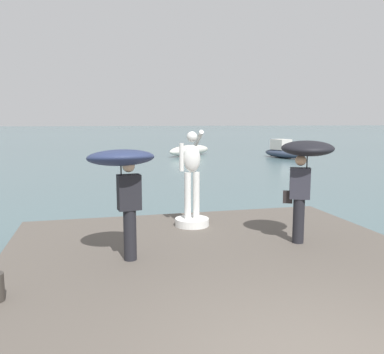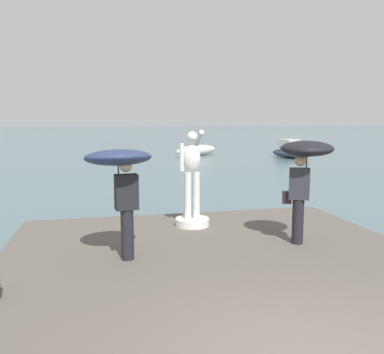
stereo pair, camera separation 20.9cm
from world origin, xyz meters
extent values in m
plane|color=#4C666B|center=(0.00, 40.00, 0.00)|extent=(400.00, 400.00, 0.00)
cube|color=#564F47|center=(0.00, 1.95, 0.20)|extent=(7.56, 9.91, 0.40)
cylinder|color=white|center=(0.05, 5.63, 0.48)|extent=(0.77, 0.77, 0.17)
cylinder|color=white|center=(-0.05, 5.63, 1.10)|extent=(0.15, 0.15, 1.06)
cylinder|color=white|center=(0.15, 5.63, 1.10)|extent=(0.15, 0.15, 1.06)
ellipsoid|color=white|center=(0.05, 5.63, 1.94)|extent=(0.38, 0.26, 0.61)
sphere|color=white|center=(0.05, 5.63, 2.42)|extent=(0.24, 0.24, 0.24)
cylinder|color=white|center=(-0.19, 5.63, 1.97)|extent=(0.10, 0.10, 0.62)
cylinder|color=white|center=(0.27, 5.90, 2.38)|extent=(0.10, 0.59, 0.40)
cylinder|color=black|center=(-1.52, 3.66, 0.84)|extent=(0.22, 0.22, 0.88)
cube|color=black|center=(-1.52, 3.66, 1.58)|extent=(0.41, 0.29, 0.60)
sphere|color=beige|center=(-1.52, 3.66, 2.02)|extent=(0.21, 0.21, 0.21)
cylinder|color=#262626|center=(-1.65, 3.69, 1.86)|extent=(0.02, 0.02, 0.47)
ellipsoid|color=navy|center=(-1.65, 3.69, 2.17)|extent=(1.26, 1.28, 0.37)
cylinder|color=black|center=(1.76, 3.87, 0.84)|extent=(0.22, 0.22, 0.88)
cube|color=#2D2D38|center=(1.76, 3.87, 1.58)|extent=(0.45, 0.38, 0.60)
sphere|color=tan|center=(1.76, 3.87, 2.02)|extent=(0.21, 0.21, 0.21)
cylinder|color=#262626|center=(1.89, 3.86, 1.91)|extent=(0.02, 0.02, 0.55)
ellipsoid|color=black|center=(1.89, 3.86, 2.25)|extent=(1.32, 1.33, 0.33)
cube|color=black|center=(1.57, 3.98, 1.30)|extent=(0.21, 0.17, 0.24)
ellipsoid|color=#2D384C|center=(11.96, 24.95, 0.33)|extent=(2.38, 4.08, 0.67)
cube|color=beige|center=(11.88, 25.23, 1.01)|extent=(1.36, 1.57, 0.79)
ellipsoid|color=silver|center=(5.44, 28.43, 0.44)|extent=(4.50, 4.00, 0.87)
camera|label=1|loc=(-2.08, -3.06, 2.76)|focal=37.58mm
camera|label=2|loc=(-1.88, -3.10, 2.76)|focal=37.58mm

